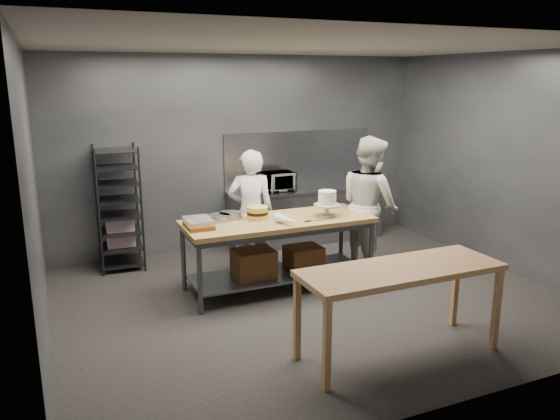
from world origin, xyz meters
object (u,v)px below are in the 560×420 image
Objects in this scene: chef_right at (369,205)px; layer_cake at (258,213)px; speed_rack at (119,209)px; chef_behind at (251,212)px; work_table at (277,246)px; near_counter at (401,276)px; microwave at (276,182)px; frosted_cake_stand at (327,200)px.

chef_right is 1.66m from layer_cake.
speed_rack is 1.01× the size of chef_behind.
chef_behind is (-0.09, 0.70, 0.29)m from work_table.
work_table is at bearing 93.05° from chef_right.
near_counter is 1.06× the size of chef_right.
microwave is 1.85m from layer_cake.
speed_rack is at bearing 136.39° from work_table.
microwave is 1.59× the size of frosted_cake_stand.
chef_right is at bearing -25.59° from speed_rack.
layer_cake is at bearing 88.32° from chef_right.
layer_cake is at bearing -45.35° from speed_rack.
chef_right reaches higher than speed_rack.
speed_rack is at bearing 62.44° from chef_right.
microwave is 1.83m from frosted_cake_stand.
microwave is at bearing 87.74° from frosted_cake_stand.
chef_behind is 5.07× the size of frosted_cake_stand.
near_counter is 1.16× the size of chef_behind.
near_counter is at bearing -73.82° from layer_cake.
layer_cake reaches higher than work_table.
chef_behind is 1.31m from microwave.
chef_behind is at bearing 67.36° from chef_right.
frosted_cake_stand is (0.24, 1.94, 0.32)m from near_counter.
chef_behind is at bearing 100.34° from near_counter.
near_counter is 5.88× the size of frosted_cake_stand.
work_table is at bearing -28.46° from layer_cake.
frosted_cake_stand is at bearing -36.49° from speed_rack.
chef_behind is (1.63, -0.94, 0.01)m from speed_rack.
chef_right is (1.44, 0.13, 0.38)m from work_table.
layer_cake is (-0.86, 0.23, -0.13)m from frosted_cake_stand.
near_counter is at bearing 152.72° from chef_right.
chef_right is 7.07× the size of layer_cake.
frosted_cake_stand reaches higher than work_table.
chef_behind is 1.64m from chef_right.
microwave is (2.44, 0.08, 0.19)m from speed_rack.
layer_cake is (1.50, -1.52, 0.14)m from speed_rack.
chef_right reaches higher than near_counter.
chef_right reaches higher than layer_cake.
speed_rack is (-1.72, 1.64, 0.28)m from work_table.
microwave is at bearing 59.67° from layer_cake.
frosted_cake_stand is at bearing -9.78° from work_table.
near_counter is 2.26m from layer_cake.
frosted_cake_stand reaches higher than microwave.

